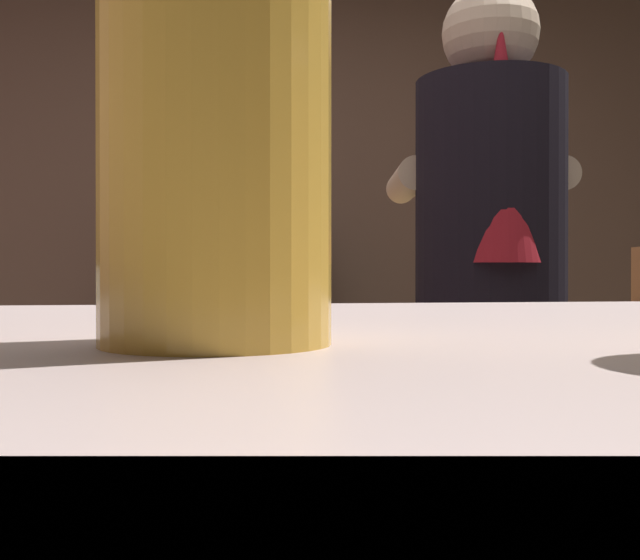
# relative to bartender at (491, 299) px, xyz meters

# --- Properties ---
(wall_back) EXTENTS (5.20, 0.10, 2.70)m
(wall_back) POSITION_rel_bartender_xyz_m (-0.29, 2.02, 0.36)
(wall_back) COLOR brown
(wall_back) RESTS_ON ground
(prep_counter) EXTENTS (2.10, 0.60, 0.93)m
(prep_counter) POSITION_rel_bartender_xyz_m (0.06, 0.46, -0.53)
(prep_counter) COLOR brown
(prep_counter) RESTS_ON ground
(back_shelf) EXTENTS (0.76, 0.36, 1.23)m
(back_shelf) POSITION_rel_bartender_xyz_m (-0.49, 1.74, -0.38)
(back_shelf) COLOR #353C43
(back_shelf) RESTS_ON ground
(bartender) EXTENTS (0.47, 0.54, 1.71)m
(bartender) POSITION_rel_bartender_xyz_m (0.00, 0.00, 0.00)
(bartender) COLOR #2C313C
(bartender) RESTS_ON ground
(mixing_bowl) EXTENTS (0.17, 0.17, 0.05)m
(mixing_bowl) POSITION_rel_bartender_xyz_m (-0.43, 0.51, -0.04)
(mixing_bowl) COLOR #C24E31
(mixing_bowl) RESTS_ON prep_counter
(chefs_knife) EXTENTS (0.24, 0.05, 0.01)m
(chefs_knife) POSITION_rel_bartender_xyz_m (0.28, 0.41, -0.06)
(chefs_knife) COLOR silver
(chefs_knife) RESTS_ON prep_counter
(pint_glass_near) EXTENTS (0.08, 0.08, 0.15)m
(pint_glass_near) POSITION_rel_bartender_xyz_m (-0.65, -1.32, 0.11)
(pint_glass_near) COLOR gold
(pint_glass_near) RESTS_ON bar_counter
(bottle_olive_oil) EXTENTS (0.06, 0.06, 0.23)m
(bottle_olive_oil) POSITION_rel_bartender_xyz_m (-0.78, 1.78, 0.33)
(bottle_olive_oil) COLOR #C7CF7C
(bottle_olive_oil) RESTS_ON back_shelf
(bottle_hot_sauce) EXTENTS (0.05, 0.05, 0.22)m
(bottle_hot_sauce) POSITION_rel_bartender_xyz_m (-0.19, 1.78, 0.33)
(bottle_hot_sauce) COLOR #2F5692
(bottle_hot_sauce) RESTS_ON back_shelf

